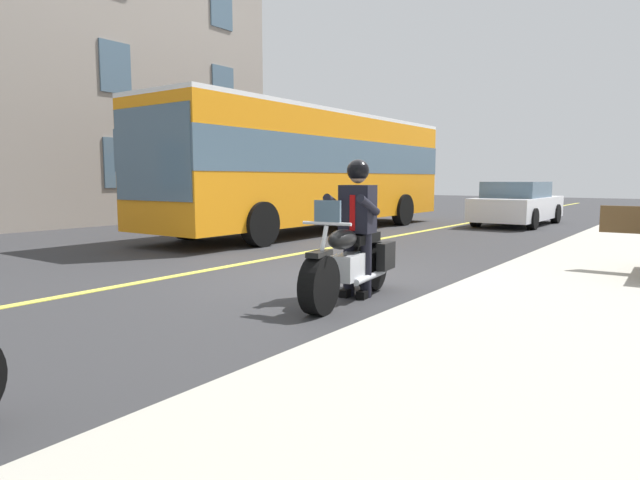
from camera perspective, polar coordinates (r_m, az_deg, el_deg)
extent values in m
plane|color=#333335|center=(8.09, 0.02, -4.23)|extent=(80.00, 80.00, 0.00)
cube|color=#E5DB4C|center=(9.38, -9.95, -2.81)|extent=(60.00, 0.16, 0.01)
cylinder|color=black|center=(6.02, -0.07, -4.76)|extent=(0.68, 0.29, 0.66)
cylinder|color=black|center=(7.41, 5.47, -2.66)|extent=(0.68, 0.29, 0.66)
cube|color=silver|center=(6.71, 3.08, -2.81)|extent=(0.60, 0.36, 0.32)
ellipsoid|color=black|center=(6.48, 2.37, 0.07)|extent=(0.60, 0.36, 0.24)
cube|color=black|center=(6.98, 4.28, 0.19)|extent=(0.73, 0.38, 0.12)
cube|color=black|center=(7.26, 6.94, -1.67)|extent=(0.41, 0.18, 0.36)
cube|color=black|center=(7.42, 3.76, -1.45)|extent=(0.41, 0.18, 0.36)
cylinder|color=silver|center=(5.99, 0.02, -2.19)|extent=(0.35, 0.10, 0.76)
cylinder|color=silver|center=(6.08, 0.71, 1.74)|extent=(0.12, 0.60, 0.04)
cube|color=black|center=(5.96, -0.07, -1.45)|extent=(0.38, 0.21, 0.06)
cylinder|color=silver|center=(6.95, 5.30, -3.85)|extent=(0.90, 0.21, 0.08)
cube|color=slate|center=(6.09, 0.80, 2.88)|extent=(0.09, 0.32, 0.28)
cylinder|color=black|center=(6.89, 4.85, -2.58)|extent=(0.14, 0.14, 0.84)
cube|color=black|center=(6.90, 4.63, -5.69)|extent=(0.27, 0.15, 0.10)
cylinder|color=black|center=(6.98, 3.03, -2.45)|extent=(0.14, 0.14, 0.84)
cube|color=black|center=(7.00, 2.81, -5.51)|extent=(0.27, 0.15, 0.10)
cube|color=black|center=(6.86, 3.98, 3.27)|extent=(0.38, 0.44, 0.60)
cube|color=red|center=(6.72, 3.43, 2.86)|extent=(0.03, 0.07, 0.44)
cylinder|color=black|center=(6.61, 5.11, 3.66)|extent=(0.56, 0.18, 0.28)
cylinder|color=black|center=(6.79, 1.67, 3.75)|extent=(0.56, 0.18, 0.28)
sphere|color=tan|center=(6.85, 4.00, 6.86)|extent=(0.22, 0.22, 0.22)
sphere|color=black|center=(6.85, 4.01, 7.28)|extent=(0.28, 0.28, 0.28)
cube|color=orange|center=(15.55, -0.68, 7.48)|extent=(11.00, 2.50, 2.85)
cube|color=slate|center=(15.55, -0.69, 8.67)|extent=(11.04, 2.52, 0.90)
cube|color=slate|center=(11.60, -17.25, 8.65)|extent=(0.06, 2.40, 1.90)
cube|color=white|center=(15.64, -0.69, 12.89)|extent=(11.00, 2.50, 0.10)
cylinder|color=black|center=(12.03, -6.28, 1.66)|extent=(1.00, 0.30, 1.00)
cylinder|color=black|center=(13.75, -13.73, 2.11)|extent=(1.00, 0.30, 1.00)
cylinder|color=black|center=(17.67, 8.68, 3.15)|extent=(1.00, 0.30, 1.00)
cylinder|color=black|center=(18.88, 2.17, 3.42)|extent=(1.00, 0.30, 1.00)
cube|color=white|center=(18.77, 20.03, 3.17)|extent=(4.60, 1.80, 0.70)
cube|color=slate|center=(18.56, 19.93, 4.84)|extent=(2.40, 1.60, 0.60)
cylinder|color=black|center=(20.41, 18.83, 2.80)|extent=(0.64, 0.22, 0.64)
cylinder|color=black|center=(19.98, 23.49, 2.54)|extent=(0.64, 0.22, 0.64)
cylinder|color=black|center=(17.66, 16.06, 2.38)|extent=(0.64, 0.22, 0.64)
cylinder|color=black|center=(17.16, 21.41, 2.08)|extent=(0.64, 0.22, 0.64)
cube|color=slate|center=(21.83, -9.98, 7.68)|extent=(1.10, 0.06, 1.60)
cube|color=slate|center=(18.86, -20.31, 7.59)|extent=(1.10, 0.06, 1.60)
cube|color=slate|center=(22.10, -10.14, 15.48)|extent=(1.10, 0.06, 1.60)
cube|color=slate|center=(19.17, -20.67, 16.58)|extent=(1.10, 0.06, 1.60)
cube|color=slate|center=(22.77, -10.30, 22.95)|extent=(1.10, 0.06, 1.60)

